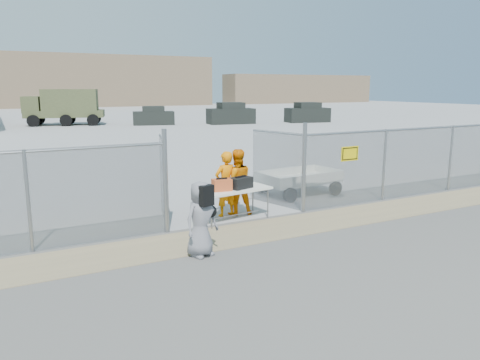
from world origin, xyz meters
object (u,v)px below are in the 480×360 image
visitor (201,219)px  folding_table (234,205)px  utility_trailer (299,182)px  security_worker_right (237,182)px  security_worker_left (226,184)px

visitor → folding_table: bearing=31.0°
visitor → utility_trailer: (5.07, 3.76, -0.38)m
security_worker_right → visitor: security_worker_right is taller
security_worker_left → security_worker_right: (0.35, 0.02, 0.02)m
security_worker_left → visitor: bearing=46.2°
security_worker_left → utility_trailer: size_ratio=0.52×
security_worker_right → visitor: 3.30m
visitor → security_worker_left: bearing=36.8°
folding_table → security_worker_left: security_worker_left is taller
security_worker_left → utility_trailer: (3.28, 1.27, -0.48)m
folding_table → security_worker_left: 0.65m
security_worker_left → visitor: size_ratio=1.13×
folding_table → security_worker_left: (-0.00, 0.46, 0.47)m
folding_table → security_worker_right: (0.34, 0.48, 0.48)m
folding_table → visitor: 2.73m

